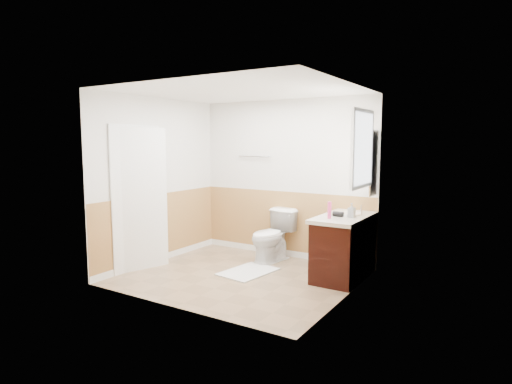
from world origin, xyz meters
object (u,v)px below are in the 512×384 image
Objects in this scene: toilet at (272,236)px; bath_mat at (248,272)px; vanity_cabinet at (344,249)px; soap_dispenser at (352,210)px; lotion_bottle at (329,210)px.

bath_mat is at bearing -82.11° from toilet.
vanity_cabinet is 5.79× the size of soap_dispenser.
vanity_cabinet is (1.22, -0.17, 0.00)m from toilet.
toilet is at bearing 172.08° from vanity_cabinet.
lotion_bottle reaches higher than vanity_cabinet.
lotion_bottle is at bearing -108.74° from vanity_cabinet.
toilet is 3.62× the size of lotion_bottle.
lotion_bottle reaches higher than bath_mat.
bath_mat is at bearing -169.32° from lotion_bottle.
soap_dispenser reaches higher than vanity_cabinet.
toilet is at bearing 169.75° from soap_dispenser.
vanity_cabinet is (1.22, 0.51, 0.39)m from bath_mat.
toilet is 1.47m from soap_dispenser.
soap_dispenser is at bearing -31.15° from vanity_cabinet.
toilet is 0.78m from bath_mat.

